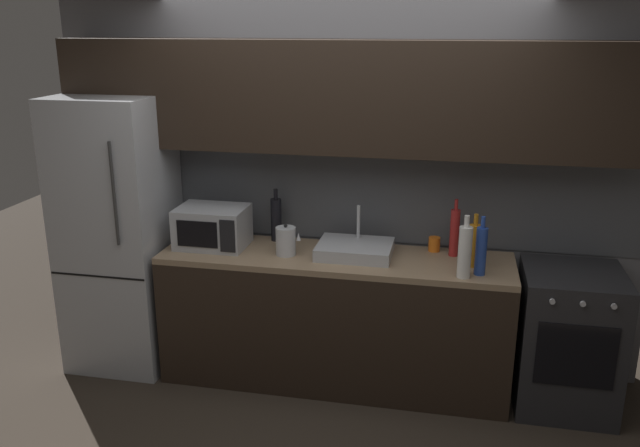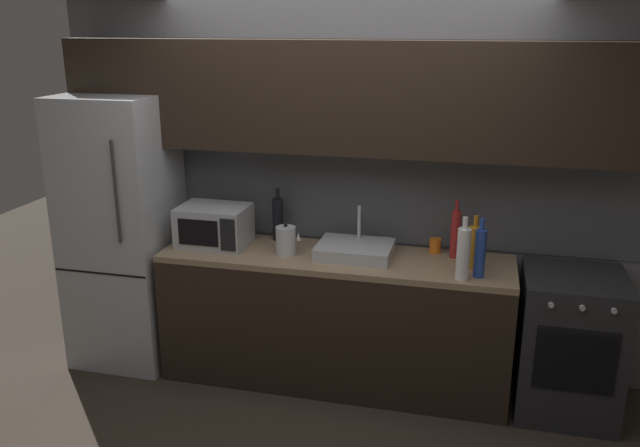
{
  "view_description": "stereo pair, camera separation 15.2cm",
  "coord_description": "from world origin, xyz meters",
  "px_view_note": "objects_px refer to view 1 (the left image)",
  "views": [
    {
      "loc": [
        0.73,
        -3.06,
        2.36
      ],
      "look_at": [
        -0.1,
        0.9,
        1.11
      ],
      "focal_mm": 36.97,
      "sensor_mm": 36.0,
      "label": 1
    },
    {
      "loc": [
        0.87,
        -3.03,
        2.36
      ],
      "look_at": [
        -0.1,
        0.9,
        1.11
      ],
      "focal_mm": 36.97,
      "sensor_mm": 36.0,
      "label": 2
    }
  ],
  "objects_px": {
    "kettle": "(286,241)",
    "wine_bottle_white": "(465,251)",
    "refrigerator": "(119,233)",
    "microwave": "(213,227)",
    "wine_bottle_dark": "(276,219)",
    "wine_bottle_amber": "(474,245)",
    "wine_bottle_red": "(455,232)",
    "wine_bottle_blue": "(481,250)",
    "mug_orange": "(434,244)",
    "oven_range": "(567,340)"
  },
  "relations": [
    {
      "from": "kettle",
      "to": "wine_bottle_red",
      "type": "relative_size",
      "value": 0.55
    },
    {
      "from": "wine_bottle_dark",
      "to": "mug_orange",
      "type": "relative_size",
      "value": 3.84
    },
    {
      "from": "microwave",
      "to": "kettle",
      "type": "bearing_deg",
      "value": -7.41
    },
    {
      "from": "wine_bottle_blue",
      "to": "mug_orange",
      "type": "bearing_deg",
      "value": 127.68
    },
    {
      "from": "oven_range",
      "to": "mug_orange",
      "type": "height_order",
      "value": "mug_orange"
    },
    {
      "from": "refrigerator",
      "to": "wine_bottle_dark",
      "type": "bearing_deg",
      "value": 11.73
    },
    {
      "from": "oven_range",
      "to": "wine_bottle_dark",
      "type": "xyz_separation_m",
      "value": [
        -1.94,
        0.22,
        0.6
      ]
    },
    {
      "from": "wine_bottle_amber",
      "to": "wine_bottle_red",
      "type": "height_order",
      "value": "wine_bottle_red"
    },
    {
      "from": "oven_range",
      "to": "wine_bottle_amber",
      "type": "distance_m",
      "value": 0.85
    },
    {
      "from": "oven_range",
      "to": "wine_bottle_blue",
      "type": "distance_m",
      "value": 0.84
    },
    {
      "from": "oven_range",
      "to": "wine_bottle_blue",
      "type": "xyz_separation_m",
      "value": [
        -0.57,
        -0.15,
        0.6
      ]
    },
    {
      "from": "kettle",
      "to": "microwave",
      "type": "bearing_deg",
      "value": 172.59
    },
    {
      "from": "refrigerator",
      "to": "wine_bottle_red",
      "type": "relative_size",
      "value": 5.01
    },
    {
      "from": "microwave",
      "to": "kettle",
      "type": "distance_m",
      "value": 0.53
    },
    {
      "from": "wine_bottle_amber",
      "to": "wine_bottle_red",
      "type": "bearing_deg",
      "value": 125.48
    },
    {
      "from": "wine_bottle_amber",
      "to": "wine_bottle_red",
      "type": "distance_m",
      "value": 0.21
    },
    {
      "from": "refrigerator",
      "to": "wine_bottle_amber",
      "type": "height_order",
      "value": "refrigerator"
    },
    {
      "from": "wine_bottle_dark",
      "to": "mug_orange",
      "type": "distance_m",
      "value": 1.09
    },
    {
      "from": "wine_bottle_amber",
      "to": "kettle",
      "type": "bearing_deg",
      "value": -178.39
    },
    {
      "from": "microwave",
      "to": "wine_bottle_amber",
      "type": "height_order",
      "value": "wine_bottle_amber"
    },
    {
      "from": "kettle",
      "to": "wine_bottle_dark",
      "type": "height_order",
      "value": "wine_bottle_dark"
    },
    {
      "from": "oven_range",
      "to": "microwave",
      "type": "relative_size",
      "value": 1.96
    },
    {
      "from": "kettle",
      "to": "wine_bottle_blue",
      "type": "xyz_separation_m",
      "value": [
        1.23,
        -0.1,
        0.06
      ]
    },
    {
      "from": "wine_bottle_amber",
      "to": "mug_orange",
      "type": "distance_m",
      "value": 0.35
    },
    {
      "from": "microwave",
      "to": "wine_bottle_white",
      "type": "xyz_separation_m",
      "value": [
        1.66,
        -0.23,
        0.03
      ]
    },
    {
      "from": "wine_bottle_amber",
      "to": "wine_bottle_white",
      "type": "bearing_deg",
      "value": -106.41
    },
    {
      "from": "refrigerator",
      "to": "wine_bottle_dark",
      "type": "xyz_separation_m",
      "value": [
        1.07,
        0.22,
        0.11
      ]
    },
    {
      "from": "wine_bottle_dark",
      "to": "wine_bottle_white",
      "type": "height_order",
      "value": "wine_bottle_white"
    },
    {
      "from": "wine_bottle_dark",
      "to": "wine_bottle_blue",
      "type": "relative_size",
      "value": 1.01
    },
    {
      "from": "refrigerator",
      "to": "microwave",
      "type": "xyz_separation_m",
      "value": [
        0.68,
        0.02,
        0.09
      ]
    },
    {
      "from": "kettle",
      "to": "wine_bottle_dark",
      "type": "xyz_separation_m",
      "value": [
        -0.14,
        0.27,
        0.06
      ]
    },
    {
      "from": "microwave",
      "to": "wine_bottle_blue",
      "type": "height_order",
      "value": "wine_bottle_blue"
    },
    {
      "from": "refrigerator",
      "to": "wine_bottle_dark",
      "type": "distance_m",
      "value": 1.1
    },
    {
      "from": "wine_bottle_dark",
      "to": "wine_bottle_red",
      "type": "height_order",
      "value": "wine_bottle_red"
    },
    {
      "from": "refrigerator",
      "to": "wine_bottle_blue",
      "type": "height_order",
      "value": "refrigerator"
    },
    {
      "from": "wine_bottle_red",
      "to": "refrigerator",
      "type": "bearing_deg",
      "value": -176.09
    },
    {
      "from": "kettle",
      "to": "mug_orange",
      "type": "xyz_separation_m",
      "value": [
        0.94,
        0.27,
        -0.05
      ]
    },
    {
      "from": "kettle",
      "to": "wine_bottle_dark",
      "type": "bearing_deg",
      "value": 117.13
    },
    {
      "from": "oven_range",
      "to": "microwave",
      "type": "bearing_deg",
      "value": 179.52
    },
    {
      "from": "microwave",
      "to": "wine_bottle_blue",
      "type": "xyz_separation_m",
      "value": [
        1.75,
        -0.17,
        0.02
      ]
    },
    {
      "from": "kettle",
      "to": "wine_bottle_white",
      "type": "xyz_separation_m",
      "value": [
        1.13,
        -0.17,
        0.07
      ]
    },
    {
      "from": "wine_bottle_blue",
      "to": "wine_bottle_red",
      "type": "relative_size",
      "value": 0.96
    },
    {
      "from": "kettle",
      "to": "wine_bottle_white",
      "type": "height_order",
      "value": "wine_bottle_white"
    },
    {
      "from": "oven_range",
      "to": "wine_bottle_red",
      "type": "xyz_separation_m",
      "value": [
        -0.73,
        0.16,
        0.61
      ]
    },
    {
      "from": "wine_bottle_dark",
      "to": "wine_bottle_red",
      "type": "bearing_deg",
      "value": -3.15
    },
    {
      "from": "wine_bottle_white",
      "to": "wine_bottle_dark",
      "type": "bearing_deg",
      "value": 160.96
    },
    {
      "from": "wine_bottle_dark",
      "to": "refrigerator",
      "type": "bearing_deg",
      "value": -168.27
    },
    {
      "from": "refrigerator",
      "to": "wine_bottle_white",
      "type": "bearing_deg",
      "value": -5.29
    },
    {
      "from": "wine_bottle_amber",
      "to": "wine_bottle_white",
      "type": "height_order",
      "value": "wine_bottle_white"
    },
    {
      "from": "microwave",
      "to": "wine_bottle_white",
      "type": "bearing_deg",
      "value": -8.06
    }
  ]
}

